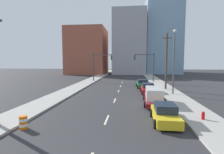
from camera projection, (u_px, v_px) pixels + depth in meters
sidewalk_left at (97, 78)px, 50.76m from camera, size 3.32×88.41×0.18m
sidewalk_right at (152, 78)px, 49.05m from camera, size 3.32×88.41×0.18m
lane_stripe_at_9m at (107, 119)px, 14.60m from camera, size 0.16×2.40×0.01m
lane_stripe_at_16m at (115, 100)px, 21.71m from camera, size 0.16×2.40×0.01m
lane_stripe_at_23m at (119, 91)px, 28.53m from camera, size 0.16×2.40×0.01m
lane_stripe_at_28m at (121, 86)px, 34.13m from camera, size 0.16×2.40×0.01m
lane_stripe_at_34m at (122, 82)px, 40.12m from camera, size 0.16×2.40×0.01m
building_brick_left at (88, 51)px, 67.65m from camera, size 14.00×16.00×17.19m
building_office_center at (129, 44)px, 69.60m from camera, size 12.00×20.00×23.36m
building_glass_right at (161, 36)px, 71.85m from camera, size 13.00×20.00×29.92m
traffic_signal_left at (99, 63)px, 41.06m from camera, size 4.58×0.35×6.74m
traffic_signal_right at (148, 63)px, 39.82m from camera, size 4.58×0.35×6.74m
utility_pole_right_mid at (166, 61)px, 29.22m from camera, size 1.60×0.32×9.47m
traffic_barrel at (23, 122)px, 12.56m from camera, size 0.56×0.56×0.95m
street_lamp at (174, 58)px, 24.63m from camera, size 0.44×0.44×9.28m
fire_hydrant at (203, 117)px, 14.09m from camera, size 0.26×0.26×0.84m
sedan_yellow at (165, 114)px, 13.91m from camera, size 2.11×4.43×1.50m
box_truck_maroon at (154, 96)px, 19.86m from camera, size 2.47×6.41×1.87m
sedan_red at (148, 89)px, 26.45m from camera, size 2.16×4.43×1.53m
sedan_green at (142, 84)px, 32.15m from camera, size 2.38×4.62×1.51m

